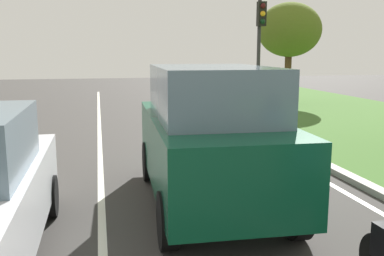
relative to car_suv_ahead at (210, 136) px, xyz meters
The scene contains 7 objects.
ground_plane 5.33m from the car_suv_ahead, 101.67° to the left, with size 60.00×60.00×0.00m, color #383533.
lane_line_center 5.51m from the car_suv_ahead, 108.98° to the left, with size 0.12×32.00×0.01m, color silver.
lane_line_right_edge 5.82m from the car_suv_ahead, 63.45° to the left, with size 0.12×32.00×0.01m, color silver.
curb_right 6.04m from the car_suv_ahead, 59.13° to the left, with size 0.24×48.00×0.12m, color #9E9B93.
car_suv_ahead is the anchor object (origin of this frame).
traffic_light_near_right 10.43m from the car_suv_ahead, 64.76° to the left, with size 0.32×0.50×4.54m.
tree_roadside_far 14.86m from the car_suv_ahead, 60.72° to the left, with size 2.99×2.99×4.78m.
Camera 1 is at (-0.67, 2.27, 2.51)m, focal length 40.49 mm.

